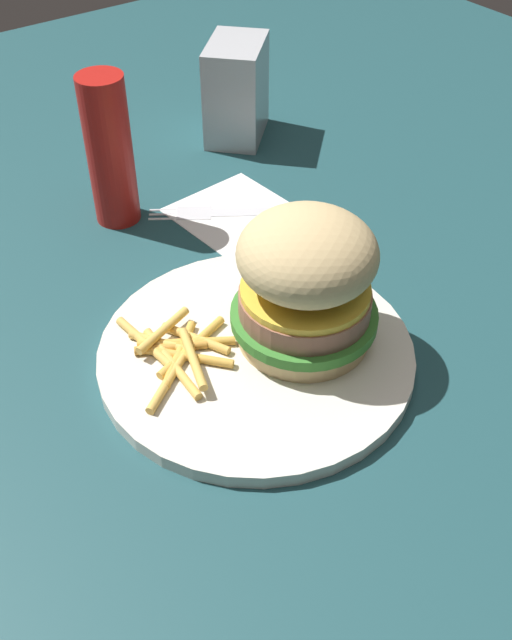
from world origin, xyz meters
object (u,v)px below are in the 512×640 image
plate (256,354)px  napkin_dispenser (236,90)px  ketchup_bottle (110,151)px  fries_pile (177,351)px  napkin (235,213)px  sandwich (305,281)px  fork (233,210)px

plate → napkin_dispenser: (-0.32, 0.20, 0.05)m
napkin_dispenser → ketchup_bottle: ketchup_bottle is taller
plate → fries_pile: 0.06m
ketchup_bottle → plate: bearing=-2.0°
plate → napkin: size_ratio=2.29×
napkin → napkin_dispenser: napkin_dispenser is taller
plate → napkin: (-0.18, 0.11, -0.01)m
sandwich → napkin_dispenser: bearing=153.1°
fries_pile → napkin_dispenser: bearing=137.9°
sandwich → napkin_dispenser: 0.37m
sandwich → ketchup_bottle: 0.26m
fork → napkin_dispenser: size_ratio=1.39×
fork → napkin: bearing=55.8°
plate → napkin_dispenser: napkin_dispenser is taller
sandwich → fries_pile: 0.11m
sandwich → napkin: 0.21m
fork → ketchup_bottle: ketchup_bottle is taller
fries_pile → fork: (-0.15, 0.16, -0.01)m
sandwich → fries_pile: size_ratio=1.05×
sandwich → fries_pile: bearing=-113.4°
fries_pile → fork: 0.22m
plate → napkin_dispenser: 0.38m
plate → fork: 0.21m
napkin → sandwich: bearing=-19.4°
sandwich → napkin: size_ratio=1.06×
napkin_dispenser → plate: bearing=-166.5°
sandwich → plate: bearing=-103.7°
fork → napkin_dispenser: napkin_dispenser is taller
fries_pile → ketchup_bottle: size_ratio=0.75×
napkin → napkin_dispenser: 0.18m
fork → ketchup_bottle: bearing=-122.8°
fries_pile → fork: bearing=133.7°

